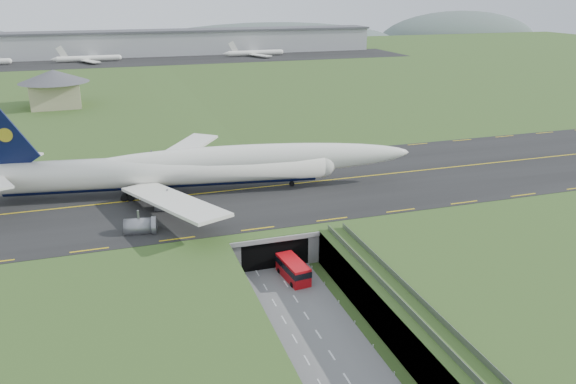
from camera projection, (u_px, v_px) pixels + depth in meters
name	position (u px, v px, depth m)	size (l,w,h in m)	color
ground	(290.00, 291.00, 90.08)	(900.00, 900.00, 0.00)	#385221
airfield_deck	(290.00, 274.00, 89.06)	(800.00, 800.00, 6.00)	gray
trench_road	(305.00, 315.00, 83.33)	(12.00, 75.00, 0.20)	slate
taxiway	(241.00, 190.00, 117.56)	(800.00, 44.00, 0.18)	black
tunnel_portal	(262.00, 232.00, 103.91)	(17.00, 22.30, 6.00)	gray
guideway	(413.00, 312.00, 74.33)	(3.00, 53.00, 7.05)	#A8A8A3
jumbo_jet	(196.00, 168.00, 114.67)	(90.90, 58.67, 19.61)	white
shuttle_tram	(293.00, 270.00, 93.15)	(3.92, 8.32, 3.26)	red
service_building	(54.00, 85.00, 198.66)	(24.91, 24.91, 13.10)	tan
cargo_terminal	(143.00, 43.00, 353.36)	(320.00, 67.00, 15.60)	#B2B2B2
distant_hills	(209.00, 49.00, 494.97)	(700.00, 91.00, 60.00)	#4F5F5C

